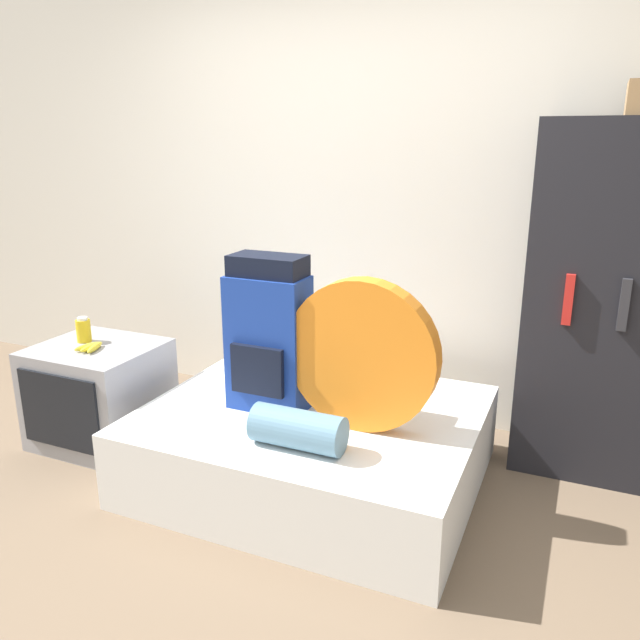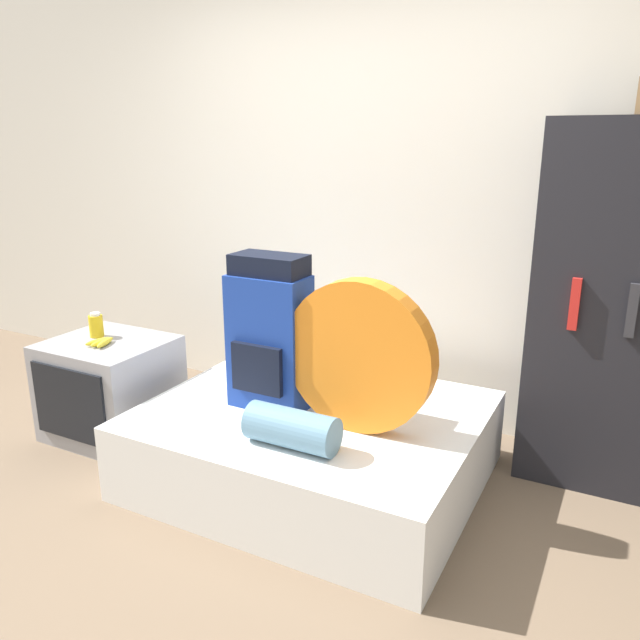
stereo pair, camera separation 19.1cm
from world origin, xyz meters
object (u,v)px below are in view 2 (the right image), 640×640
tent_bag (359,356)px  television (111,388)px  sleeping_roll (292,428)px  canister (96,325)px  bookshelf (632,312)px  backpack (269,335)px

tent_bag → television: bearing=-179.5°
sleeping_roll → canister: 1.49m
tent_bag → bookshelf: bearing=36.5°
sleeping_roll → canister: bearing=167.6°
backpack → sleeping_roll: (0.30, -0.32, -0.28)m
backpack → bookshelf: bookshelf is taller
television → canister: (-0.11, 0.04, 0.34)m
television → canister: bearing=158.7°
backpack → canister: 1.15m
tent_bag → television: 1.58m
backpack → television: size_ratio=1.18×
television → tent_bag: bearing=0.5°
canister → sleeping_roll: bearing=-12.4°
television → sleeping_roll: bearing=-11.6°
tent_bag → sleeping_roll: (-0.17, -0.29, -0.26)m
tent_bag → television: size_ratio=1.09×
tent_bag → sleeping_roll: tent_bag is taller
bookshelf → tent_bag: bearing=-143.5°
television → bookshelf: 2.72m
tent_bag → bookshelf: (1.03, 0.76, 0.14)m
sleeping_roll → bookshelf: bearing=41.1°
sleeping_roll → television: size_ratio=0.63×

